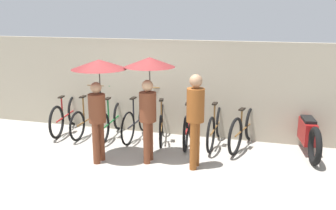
% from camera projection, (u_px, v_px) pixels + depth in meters
% --- Properties ---
extents(ground_plane, '(30.00, 30.00, 0.00)m').
position_uv_depth(ground_plane, '(120.00, 169.00, 6.87)').
color(ground_plane, '#9E998E').
extents(back_wall, '(13.45, 0.12, 2.19)m').
position_uv_depth(back_wall, '(155.00, 87.00, 8.69)').
color(back_wall, gray).
rests_on(back_wall, ground).
extents(parked_bicycle_0, '(0.44, 1.80, 0.99)m').
position_uv_depth(parked_bicycle_0, '(66.00, 115.00, 8.94)').
color(parked_bicycle_0, black).
rests_on(parked_bicycle_0, ground).
extents(parked_bicycle_1, '(0.44, 1.67, 1.08)m').
position_uv_depth(parked_bicycle_1, '(88.00, 119.00, 8.75)').
color(parked_bicycle_1, black).
rests_on(parked_bicycle_1, ground).
extents(parked_bicycle_2, '(0.44, 1.70, 1.08)m').
position_uv_depth(parked_bicycle_2, '(112.00, 121.00, 8.60)').
color(parked_bicycle_2, black).
rests_on(parked_bicycle_2, ground).
extents(parked_bicycle_3, '(0.44, 1.77, 1.09)m').
position_uv_depth(parked_bicycle_3, '(137.00, 121.00, 8.49)').
color(parked_bicycle_3, black).
rests_on(parked_bicycle_3, ground).
extents(parked_bicycle_4, '(0.55, 1.64, 1.11)m').
position_uv_depth(parked_bicycle_4, '(162.00, 123.00, 8.33)').
color(parked_bicycle_4, black).
rests_on(parked_bicycle_4, ground).
extents(parked_bicycle_5, '(0.44, 1.84, 1.02)m').
position_uv_depth(parked_bicycle_5, '(188.00, 125.00, 8.17)').
color(parked_bicycle_5, black).
rests_on(parked_bicycle_5, ground).
extents(parked_bicycle_6, '(0.44, 1.80, 0.97)m').
position_uv_depth(parked_bicycle_6, '(216.00, 127.00, 8.06)').
color(parked_bicycle_6, black).
rests_on(parked_bicycle_6, ground).
extents(parked_bicycle_7, '(0.59, 1.79, 1.08)m').
position_uv_depth(parked_bicycle_7, '(244.00, 129.00, 7.90)').
color(parked_bicycle_7, black).
rests_on(parked_bicycle_7, ground).
extents(pedestrian_leading, '(1.03, 1.03, 1.96)m').
position_uv_depth(pedestrian_leading, '(98.00, 81.00, 6.91)').
color(pedestrian_leading, brown).
rests_on(pedestrian_leading, ground).
extents(pedestrian_center, '(0.95, 0.95, 2.00)m').
position_uv_depth(pedestrian_center, '(149.00, 82.00, 6.91)').
color(pedestrian_center, brown).
rests_on(pedestrian_center, ground).
extents(pedestrian_trailing, '(0.32, 0.32, 1.75)m').
position_uv_depth(pedestrian_trailing, '(195.00, 114.00, 6.68)').
color(pedestrian_trailing, brown).
rests_on(pedestrian_trailing, ground).
extents(motorcycle, '(0.58, 2.01, 0.93)m').
position_uv_depth(motorcycle, '(307.00, 133.00, 7.60)').
color(motorcycle, black).
rests_on(motorcycle, ground).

